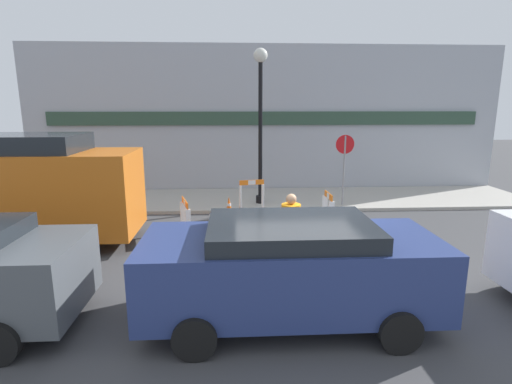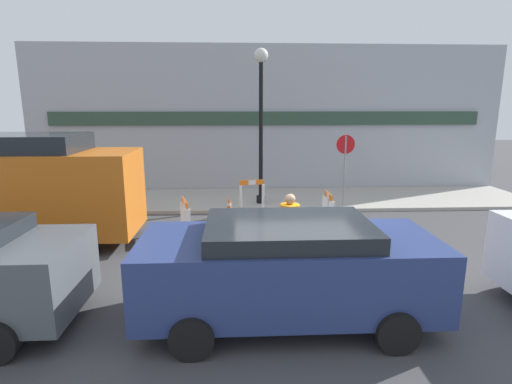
{
  "view_description": "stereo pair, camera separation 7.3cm",
  "coord_description": "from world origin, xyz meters",
  "px_view_note": "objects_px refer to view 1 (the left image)",
  "views": [
    {
      "loc": [
        -1.27,
        -7.45,
        3.29
      ],
      "look_at": [
        -0.68,
        3.01,
        1.0
      ],
      "focal_mm": 28.0,
      "sensor_mm": 36.0,
      "label": 1
    },
    {
      "loc": [
        -1.2,
        -7.46,
        3.29
      ],
      "look_at": [
        -0.68,
        3.01,
        1.0
      ],
      "focal_mm": 28.0,
      "sensor_mm": 36.0,
      "label": 2
    }
  ],
  "objects_px": {
    "stop_sign": "(344,158)",
    "person_worker": "(291,232)",
    "work_van": "(23,187)",
    "streetlamp_post": "(260,106)",
    "parked_car_1": "(290,265)"
  },
  "relations": [
    {
      "from": "streetlamp_post",
      "to": "person_worker",
      "type": "bearing_deg",
      "value": -87.64
    },
    {
      "from": "stop_sign",
      "to": "streetlamp_post",
      "type": "bearing_deg",
      "value": -12.29
    },
    {
      "from": "streetlamp_post",
      "to": "person_worker",
      "type": "height_order",
      "value": "streetlamp_post"
    },
    {
      "from": "stop_sign",
      "to": "parked_car_1",
      "type": "xyz_separation_m",
      "value": [
        -2.69,
        -6.83,
        -0.71
      ]
    },
    {
      "from": "streetlamp_post",
      "to": "parked_car_1",
      "type": "relative_size",
      "value": 1.11
    },
    {
      "from": "parked_car_1",
      "to": "work_van",
      "type": "distance_m",
      "value": 6.92
    },
    {
      "from": "person_worker",
      "to": "work_van",
      "type": "distance_m",
      "value": 6.39
    },
    {
      "from": "stop_sign",
      "to": "person_worker",
      "type": "height_order",
      "value": "stop_sign"
    },
    {
      "from": "parked_car_1",
      "to": "streetlamp_post",
      "type": "bearing_deg",
      "value": 89.77
    },
    {
      "from": "stop_sign",
      "to": "parked_car_1",
      "type": "bearing_deg",
      "value": 64.77
    },
    {
      "from": "person_worker",
      "to": "work_van",
      "type": "relative_size",
      "value": 0.31
    },
    {
      "from": "stop_sign",
      "to": "work_van",
      "type": "distance_m",
      "value": 9.0
    },
    {
      "from": "streetlamp_post",
      "to": "stop_sign",
      "type": "height_order",
      "value": "streetlamp_post"
    },
    {
      "from": "stop_sign",
      "to": "person_worker",
      "type": "xyz_separation_m",
      "value": [
        -2.44,
        -5.1,
        -0.76
      ]
    },
    {
      "from": "streetlamp_post",
      "to": "stop_sign",
      "type": "bearing_deg",
      "value": -8.57
    }
  ]
}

